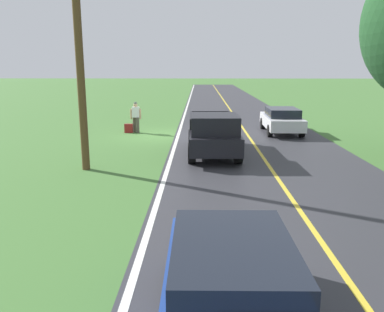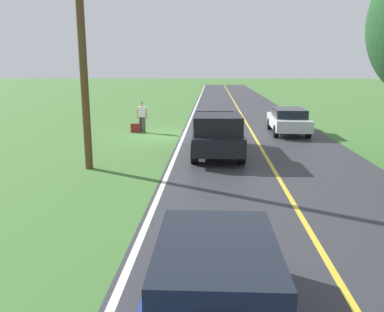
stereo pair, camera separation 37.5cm
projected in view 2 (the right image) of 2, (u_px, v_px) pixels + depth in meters
ground_plane at (166, 135)px, 21.61m from camera, size 200.00×200.00×0.00m
road_surface at (254, 136)px, 21.37m from camera, size 7.99×120.00×0.00m
lane_edge_line at (184, 135)px, 21.56m from camera, size 0.16×117.60×0.00m
lane_centre_line at (254, 136)px, 21.37m from camera, size 0.14×117.60×0.00m
hitchhiker_walking at (142, 115)px, 22.37m from camera, size 0.62×0.51×1.75m
suitcase_carried at (135, 128)px, 22.47m from camera, size 0.46×0.21×0.51m
pickup_truck_passing at (217, 133)px, 16.54m from camera, size 2.19×5.44×1.82m
sedan_near_oncoming at (288, 120)px, 22.06m from camera, size 2.00×4.43×1.41m
sedan_ahead_same_lane at (216, 292)px, 5.27m from camera, size 1.96×4.41×1.41m
utility_pole_roadside at (83, 65)px, 13.79m from camera, size 0.28×0.28×7.46m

